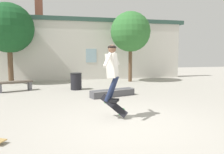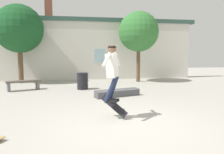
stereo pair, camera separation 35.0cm
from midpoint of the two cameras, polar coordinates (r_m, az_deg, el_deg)
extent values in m
plane|color=#A39E93|center=(5.53, 5.54, -12.08)|extent=(40.00, 40.00, 0.00)
cube|color=beige|center=(14.82, -4.51, 6.82)|extent=(13.83, 0.40, 3.84)
cube|color=#335147|center=(14.99, -4.57, 14.70)|extent=(14.52, 0.52, 0.27)
cube|color=brown|center=(15.11, -15.61, 17.33)|extent=(0.44, 0.44, 1.24)
cube|color=#99B7C6|center=(14.66, -2.56, 5.61)|extent=(0.70, 0.02, 0.90)
cylinder|color=brown|center=(13.61, 7.60, 3.31)|extent=(0.23, 0.23, 2.16)
sphere|color=#337033|center=(13.67, 7.72, 11.69)|extent=(2.44, 2.44, 2.44)
cylinder|color=brown|center=(13.92, -22.10, 2.92)|extent=(0.29, 0.29, 2.13)
sphere|color=#194C23|center=(13.99, -22.45, 11.60)|extent=(2.80, 2.80, 2.80)
cube|color=brown|center=(11.04, -21.32, -1.04)|extent=(1.58, 0.97, 0.08)
cube|color=slate|center=(10.97, -24.59, -2.47)|extent=(0.25, 0.37, 0.39)
cube|color=slate|center=(11.21, -18.04, -2.04)|extent=(0.25, 0.37, 0.39)
cube|color=#4C4C51|center=(8.87, 2.55, -4.19)|extent=(1.92, 0.94, 0.29)
cube|color=#B7B7BC|center=(8.67, 3.22, -3.55)|extent=(1.81, 0.58, 0.02)
cylinder|color=black|center=(10.67, -6.78, -1.07)|extent=(0.52, 0.52, 0.81)
torus|color=black|center=(10.63, -6.80, 0.98)|extent=(0.56, 0.56, 0.04)
cube|color=silver|center=(5.66, 1.77, 2.97)|extent=(0.41, 0.43, 0.65)
sphere|color=brown|center=(5.66, 1.79, 7.38)|extent=(0.29, 0.29, 0.21)
ellipsoid|color=black|center=(5.66, 1.79, 7.75)|extent=(0.30, 0.30, 0.12)
cylinder|color=#1E2847|center=(5.81, 2.04, -2.94)|extent=(0.32, 0.33, 0.69)
cube|color=black|center=(5.85, 2.30, -5.98)|extent=(0.27, 0.22, 0.07)
cylinder|color=#1E2847|center=(5.65, 1.47, -3.19)|extent=(0.39, 0.21, 0.69)
cube|color=black|center=(5.70, 1.74, -6.32)|extent=(0.27, 0.22, 0.07)
cylinder|color=silver|center=(6.01, 2.96, 4.67)|extent=(0.31, 0.44, 0.37)
cylinder|color=silver|center=(5.31, 0.44, 4.50)|extent=(0.31, 0.44, 0.37)
cube|color=black|center=(5.88, 2.27, -7.51)|extent=(0.67, 0.45, 0.60)
cylinder|color=green|center=(5.86, 4.89, -8.34)|extent=(0.07, 0.07, 0.06)
cylinder|color=green|center=(5.87, 3.68, -9.85)|extent=(0.07, 0.07, 0.06)
cylinder|color=green|center=(5.98, 1.09, -5.28)|extent=(0.07, 0.07, 0.06)
cylinder|color=green|center=(5.99, -0.09, -6.76)|extent=(0.07, 0.07, 0.06)
cylinder|color=silver|center=(5.02, -25.30, -14.23)|extent=(0.05, 0.04, 0.05)
camera|label=1|loc=(0.18, -88.23, 0.19)|focal=35.00mm
camera|label=2|loc=(0.18, 91.77, -0.19)|focal=35.00mm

